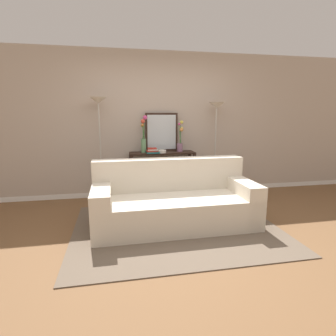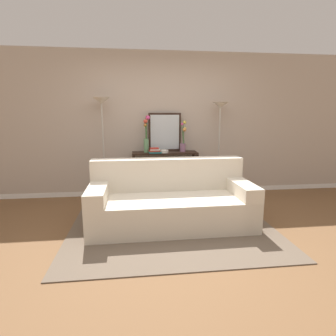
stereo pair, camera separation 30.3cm
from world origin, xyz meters
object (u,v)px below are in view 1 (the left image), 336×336
floor_lamp_left (99,121)px  vase_tall_flowers (144,135)px  console_table (162,167)px  book_row_under_console (143,195)px  vase_short_flowers (180,141)px  floor_lamp_right (216,123)px  fruit_bowl (162,151)px  wall_mirror (162,132)px  couch (174,202)px  book_stack (153,151)px

floor_lamp_left → vase_tall_flowers: floor_lamp_left is taller
console_table → book_row_under_console: console_table is taller
vase_short_flowers → book_row_under_console: 1.20m
console_table → floor_lamp_right: floor_lamp_right is taller
vase_tall_flowers → fruit_bowl: 0.43m
wall_mirror → vase_short_flowers: (0.32, -0.12, -0.15)m
floor_lamp_left → floor_lamp_right: size_ratio=1.04×
couch → floor_lamp_left: bearing=129.7°
floor_lamp_right → vase_tall_flowers: floor_lamp_right is taller
couch → vase_short_flowers: (0.40, 1.27, 0.73)m
fruit_bowl → console_table: bearing=75.7°
couch → vase_short_flowers: size_ratio=3.92×
wall_mirror → book_row_under_console: wall_mirror is taller
couch → book_row_under_console: size_ratio=8.68×
console_table → floor_lamp_left: (-1.07, -0.04, 0.83)m
couch → floor_lamp_right: bearing=49.3°
book_row_under_console → book_stack: bearing=-32.7°
console_table → book_row_under_console: (-0.35, 0.00, -0.51)m
vase_short_flowers → fruit_bowl: 0.42m
book_stack → floor_lamp_left: bearing=175.5°
fruit_bowl → floor_lamp_left: bearing=176.2°
book_row_under_console → console_table: bearing=0.0°
vase_tall_flowers → wall_mirror: bearing=20.5°
couch → book_stack: 1.29m
vase_short_flowers → couch: bearing=-107.3°
vase_short_flowers → book_stack: vase_short_flowers is taller
vase_short_flowers → console_table: bearing=-176.5°
vase_tall_flowers → fruit_bowl: size_ratio=4.20×
floor_lamp_left → wall_mirror: (1.09, 0.18, -0.21)m
console_table → vase_short_flowers: 0.58m
fruit_bowl → book_row_under_console: fruit_bowl is taller
book_row_under_console → wall_mirror: bearing=21.3°
floor_lamp_left → book_stack: bearing=-4.5°
floor_lamp_right → fruit_bowl: (-1.01, -0.07, -0.48)m
couch → wall_mirror: (0.08, 1.40, 0.88)m
floor_lamp_left → fruit_bowl: size_ratio=11.50×
floor_lamp_left → fruit_bowl: bearing=-3.8°
floor_lamp_left → wall_mirror: 1.12m
console_table → vase_short_flowers: bearing=3.5°
book_stack → vase_short_flowers: bearing=13.4°
wall_mirror → fruit_bowl: wall_mirror is taller
floor_lamp_left → book_row_under_console: size_ratio=7.10×
floor_lamp_right → floor_lamp_left: bearing=180.0°
couch → fruit_bowl: bearing=88.3°
couch → floor_lamp_left: 1.92m
floor_lamp_left → floor_lamp_right: floor_lamp_left is taller
book_row_under_console → fruit_bowl: bearing=-18.0°
fruit_bowl → vase_tall_flowers: bearing=157.8°
floor_lamp_right → vase_short_flowers: 0.72m
wall_mirror → book_row_under_console: size_ratio=2.75×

